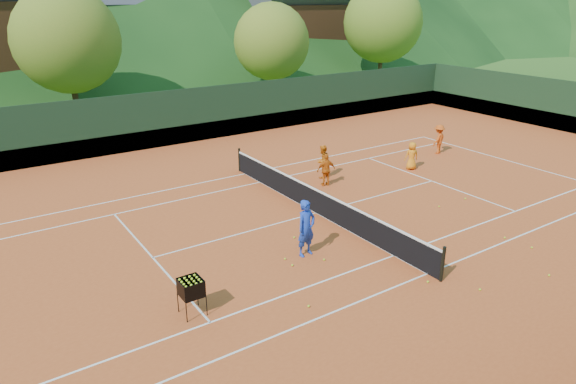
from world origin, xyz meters
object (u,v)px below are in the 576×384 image
student_b (326,170)px  ball_hopper (191,288)px  student_a (322,161)px  chalet_mid (148,27)px  chalet_right (298,22)px  tennis_net (316,201)px  coach (306,228)px  student_d (439,139)px  student_c (412,156)px

student_b → ball_hopper: size_ratio=1.42×
student_a → chalet_mid: 31.35m
student_b → chalet_right: bearing=-109.4°
student_a → chalet_right: bearing=-145.0°
student_a → tennis_net: size_ratio=0.12×
tennis_net → coach: bearing=-132.3°
tennis_net → ball_hopper: tennis_net is taller
chalet_mid → chalet_right: (14.00, -4.00, 0.27)m
student_d → tennis_net: bearing=-0.7°
ball_hopper → student_d: bearing=20.8°
coach → chalet_mid: 37.65m
coach → student_d: size_ratio=1.21×
student_a → chalet_mid: bearing=-118.4°
student_c → ball_hopper: 14.43m
student_d → chalet_right: bearing=-126.6°
tennis_net → chalet_mid: 34.81m
coach → student_b: (4.42, 4.68, -0.21)m
student_b → tennis_net: bearing=58.7°
coach → student_d: (12.23, 5.29, -0.16)m
student_a → coach: bearing=26.5°
tennis_net → ball_hopper: 7.47m
student_a → student_b: 1.07m
coach → chalet_mid: chalet_mid is taller
tennis_net → ball_hopper: bearing=-152.0°
ball_hopper → chalet_right: bearing=51.6°
student_a → student_b: (-0.51, -0.94, -0.04)m
student_d → chalet_mid: bearing=-99.1°
student_b → chalet_right: (17.85, 27.82, 4.53)m
student_a → student_b: student_a is taller
student_b → chalet_right: chalet_right is taller
coach → student_c: 10.07m
student_c → chalet_mid: size_ratio=0.10×
tennis_net → student_a: bearing=49.5°
student_b → tennis_net: student_b is taller
ball_hopper → student_b: bearing=33.0°
chalet_mid → student_c: bearing=-88.5°
chalet_mid → student_d: bearing=-82.8°
student_b → student_c: 4.74m
coach → student_b: coach is taller
chalet_mid → chalet_right: size_ratio=1.06×
coach → student_c: size_ratio=1.40×
ball_hopper → chalet_mid: size_ratio=0.08×
tennis_net → chalet_right: 36.37m
student_d → chalet_right: size_ratio=0.13×
chalet_mid → student_a: bearing=-96.2°
student_a → chalet_right: chalet_right is taller
student_c → ball_hopper: bearing=42.1°
student_c → student_d: bearing=-140.0°
student_a → ball_hopper: 11.38m
student_d → tennis_net: 10.34m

